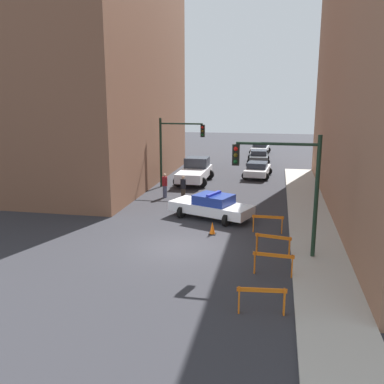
% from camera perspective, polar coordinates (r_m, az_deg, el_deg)
% --- Properties ---
extents(ground_plane, '(120.00, 120.00, 0.00)m').
position_cam_1_polar(ground_plane, '(20.04, -1.52, -7.31)').
color(ground_plane, '#2D2D33').
extents(sidewalk_right, '(2.40, 44.00, 0.12)m').
position_cam_1_polar(sidewalk_right, '(19.67, 16.56, -8.08)').
color(sidewalk_right, '#B2ADA3').
rests_on(sidewalk_right, ground_plane).
extents(building_corner_left, '(14.00, 20.00, 20.15)m').
position_cam_1_polar(building_corner_left, '(36.30, -15.99, 17.43)').
color(building_corner_left, brown).
rests_on(building_corner_left, ground_plane).
extents(traffic_light_near, '(3.64, 0.35, 5.20)m').
position_cam_1_polar(traffic_light_near, '(18.34, 12.76, 1.92)').
color(traffic_light_near, black).
rests_on(traffic_light_near, sidewalk_right).
extents(traffic_light_far, '(3.44, 0.35, 5.20)m').
position_cam_1_polar(traffic_light_far, '(32.07, -2.30, 6.60)').
color(traffic_light_far, black).
rests_on(traffic_light_far, ground_plane).
extents(police_car, '(5.05, 3.44, 1.52)m').
position_cam_1_polar(police_car, '(24.30, 2.62, -1.89)').
color(police_car, white).
rests_on(police_car, ground_plane).
extents(white_truck, '(2.67, 5.42, 1.90)m').
position_cam_1_polar(white_truck, '(34.27, 0.41, 2.81)').
color(white_truck, silver).
rests_on(white_truck, ground_plane).
extents(parked_car_near, '(2.49, 4.42, 1.31)m').
position_cam_1_polar(parked_car_near, '(36.85, 8.72, 3.01)').
color(parked_car_near, silver).
rests_on(parked_car_near, ground_plane).
extents(parked_car_mid, '(2.41, 4.38, 1.31)m').
position_cam_1_polar(parked_car_mid, '(44.72, 8.87, 4.74)').
color(parked_car_mid, '#474C51').
rests_on(parked_car_mid, ground_plane).
extents(parked_car_far, '(2.46, 4.41, 1.31)m').
position_cam_1_polar(parked_car_far, '(51.69, 9.08, 5.82)').
color(parked_car_far, silver).
rests_on(parked_car_far, ground_plane).
extents(pedestrian_crossing, '(0.42, 0.42, 1.66)m').
position_cam_1_polar(pedestrian_crossing, '(28.36, -1.18, 0.57)').
color(pedestrian_crossing, '#382D23').
rests_on(pedestrian_crossing, ground_plane).
extents(pedestrian_corner, '(0.47, 0.47, 1.66)m').
position_cam_1_polar(pedestrian_corner, '(29.23, -3.66, 0.92)').
color(pedestrian_corner, '#474C66').
rests_on(pedestrian_corner, ground_plane).
extents(barrier_front, '(1.60, 0.32, 0.90)m').
position_cam_1_polar(barrier_front, '(14.25, 9.27, -13.56)').
color(barrier_front, orange).
rests_on(barrier_front, ground_plane).
extents(barrier_mid, '(1.60, 0.28, 0.90)m').
position_cam_1_polar(barrier_mid, '(17.13, 10.79, -8.95)').
color(barrier_mid, orange).
rests_on(barrier_mid, ground_plane).
extents(barrier_back, '(1.58, 0.45, 0.90)m').
position_cam_1_polar(barrier_back, '(19.22, 10.76, -6.49)').
color(barrier_back, orange).
rests_on(barrier_back, ground_plane).
extents(barrier_corner, '(1.60, 0.17, 0.90)m').
position_cam_1_polar(barrier_corner, '(22.17, 10.06, -3.83)').
color(barrier_corner, orange).
rests_on(barrier_corner, ground_plane).
extents(traffic_cone, '(0.36, 0.36, 0.66)m').
position_cam_1_polar(traffic_cone, '(21.68, 2.73, -4.85)').
color(traffic_cone, black).
rests_on(traffic_cone, ground_plane).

